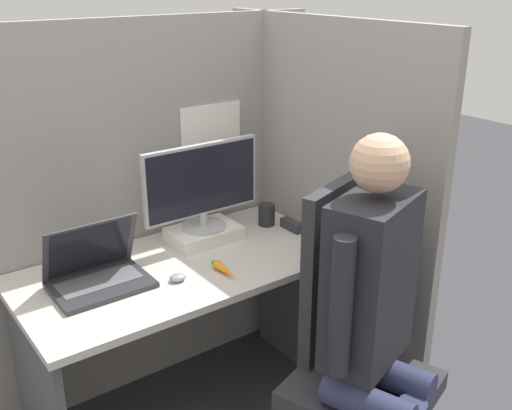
# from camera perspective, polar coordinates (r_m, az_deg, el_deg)

# --- Properties ---
(cubicle_panel_back) EXTENTS (1.80, 0.05, 1.66)m
(cubicle_panel_back) POSITION_cam_1_polar(r_m,az_deg,el_deg) (2.68, -10.87, -0.77)
(cubicle_panel_back) COLOR gray
(cubicle_panel_back) RESTS_ON ground
(cubicle_panel_right) EXTENTS (0.04, 1.30, 1.66)m
(cubicle_panel_right) POSITION_cam_1_polar(r_m,az_deg,el_deg) (2.70, 6.13, -0.37)
(cubicle_panel_right) COLOR gray
(cubicle_panel_right) RESTS_ON ground
(desk) EXTENTS (1.30, 0.66, 0.73)m
(desk) POSITION_cam_1_polar(r_m,az_deg,el_deg) (2.52, -6.84, -9.45)
(desk) COLOR beige
(desk) RESTS_ON ground
(paper_box) EXTENTS (0.30, 0.21, 0.06)m
(paper_box) POSITION_cam_1_polar(r_m,az_deg,el_deg) (2.62, -4.97, -2.71)
(paper_box) COLOR white
(paper_box) RESTS_ON desk
(monitor) EXTENTS (0.54, 0.19, 0.37)m
(monitor) POSITION_cam_1_polar(r_m,az_deg,el_deg) (2.54, -5.17, 1.96)
(monitor) COLOR #B2B2B7
(monitor) RESTS_ON paper_box
(laptop) EXTENTS (0.35, 0.25, 0.25)m
(laptop) POSITION_cam_1_polar(r_m,az_deg,el_deg) (2.31, -14.85, -6.31)
(laptop) COLOR #2D2D33
(laptop) RESTS_ON desk
(mouse) EXTENTS (0.06, 0.05, 0.03)m
(mouse) POSITION_cam_1_polar(r_m,az_deg,el_deg) (2.30, -7.47, -6.86)
(mouse) COLOR gray
(mouse) RESTS_ON desk
(stapler) EXTENTS (0.04, 0.12, 0.04)m
(stapler) POSITION_cam_1_polar(r_m,az_deg,el_deg) (2.71, 3.42, -1.94)
(stapler) COLOR #2D2D33
(stapler) RESTS_ON desk
(carrot_toy) EXTENTS (0.04, 0.16, 0.04)m
(carrot_toy) POSITION_cam_1_polar(r_m,az_deg,el_deg) (2.32, -2.92, -6.26)
(carrot_toy) COLOR orange
(carrot_toy) RESTS_ON desk
(office_chair) EXTENTS (0.59, 0.63, 1.14)m
(office_chair) POSITION_cam_1_polar(r_m,az_deg,el_deg) (2.25, 8.88, -12.72)
(office_chair) COLOR #2D2D33
(office_chair) RESTS_ON ground
(person) EXTENTS (0.46, 0.47, 1.38)m
(person) POSITION_cam_1_polar(r_m,az_deg,el_deg) (2.01, 11.31, -9.87)
(person) COLOR #282D4C
(person) RESTS_ON ground
(coffee_mug) EXTENTS (0.08, 0.08, 0.10)m
(coffee_mug) POSITION_cam_1_polar(r_m,az_deg,el_deg) (2.75, 1.01, -0.92)
(coffee_mug) COLOR #232328
(coffee_mug) RESTS_ON desk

